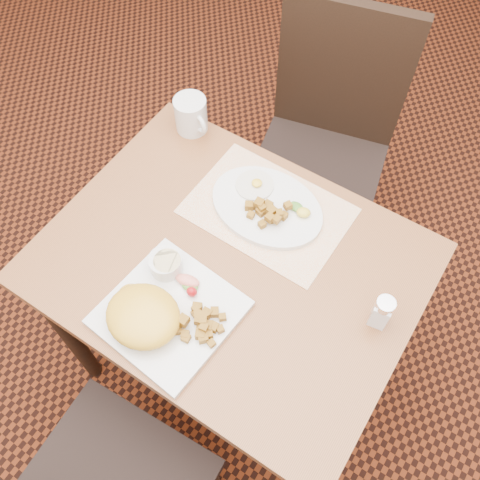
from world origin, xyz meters
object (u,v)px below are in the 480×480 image
object	(u,v)px
plate_oval	(267,207)
table	(231,281)
coffee_mug	(191,115)
salt_shaker	(382,312)
chair_far	(326,137)
plate_square	(170,313)

from	to	relation	value
plate_oval	table	bearing A→B (deg)	-88.24
plate_oval	coffee_mug	bearing A→B (deg)	158.95
salt_shaker	plate_oval	bearing A→B (deg)	161.13
chair_far	plate_square	distance (m)	0.89
chair_far	plate_oval	xyz separation A→B (m)	(0.06, -0.49, 0.22)
table	salt_shaker	xyz separation A→B (m)	(0.37, 0.05, 0.16)
coffee_mug	salt_shaker	bearing A→B (deg)	-19.90
salt_shaker	chair_far	bearing A→B (deg)	124.89
chair_far	plate_oval	world-z (taller)	chair_far
chair_far	salt_shaker	bearing A→B (deg)	111.58
plate_square	coffee_mug	world-z (taller)	coffee_mug
plate_square	salt_shaker	bearing A→B (deg)	30.99
plate_square	plate_oval	size ratio (longest dim) A/B	0.92
chair_far	coffee_mug	world-z (taller)	chair_far
plate_oval	salt_shaker	xyz separation A→B (m)	(0.37, -0.13, 0.04)
chair_far	salt_shaker	xyz separation A→B (m)	(0.43, -0.62, 0.26)
chair_far	plate_oval	size ratio (longest dim) A/B	3.19
plate_square	salt_shaker	size ratio (longest dim) A/B	2.80
table	plate_square	world-z (taller)	plate_square
chair_far	plate_square	bearing A→B (deg)	78.17
table	plate_square	size ratio (longest dim) A/B	3.21
chair_far	coffee_mug	bearing A→B (deg)	39.91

